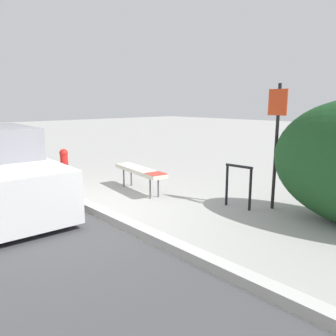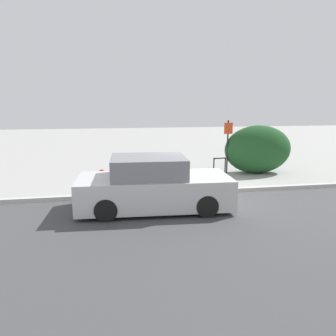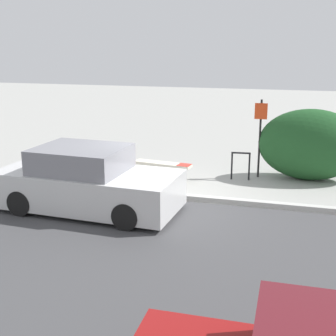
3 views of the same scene
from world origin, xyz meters
TOP-DOWN VIEW (x-y plane):
  - ground_plane at (0.00, 0.00)m, footprint 60.00×60.00m
  - curb at (0.00, 0.00)m, footprint 60.00×0.20m
  - bench at (-0.49, 1.49)m, footprint 1.73×0.59m
  - bike_rack at (1.65, 2.16)m, footprint 0.55×0.10m
  - sign_post at (2.13, 2.59)m, footprint 0.36×0.08m
  - fire_hydrant at (-3.00, 0.90)m, footprint 0.36×0.22m

SIDE VIEW (x-z plane):
  - ground_plane at x=0.00m, z-range 0.00..0.00m
  - curb at x=0.00m, z-range 0.00..0.13m
  - fire_hydrant at x=-3.00m, z-range 0.03..0.79m
  - bench at x=-0.49m, z-range 0.21..0.74m
  - bike_rack at x=1.65m, z-range 0.09..0.91m
  - sign_post at x=2.13m, z-range 0.23..2.53m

